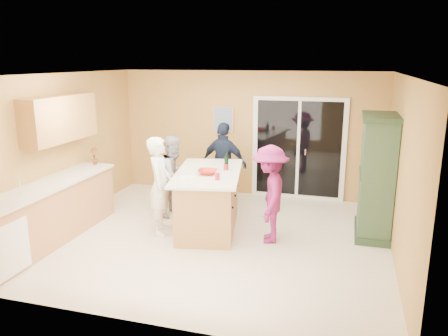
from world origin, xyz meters
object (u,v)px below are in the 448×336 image
(woman_grey, at_px, (174,175))
(kitchen_island, at_px, (209,202))
(green_hutch, at_px, (377,178))
(woman_navy, at_px, (224,164))
(woman_white, at_px, (160,186))
(woman_magenta, at_px, (270,194))

(woman_grey, bearing_deg, kitchen_island, -112.79)
(green_hutch, height_order, woman_navy, green_hutch)
(woman_white, height_order, woman_magenta, woman_white)
(woman_navy, xyz_separation_m, woman_magenta, (1.19, -1.57, -0.05))
(woman_grey, distance_m, woman_navy, 1.08)
(woman_navy, bearing_deg, woman_magenta, 138.32)
(kitchen_island, relative_size, woman_navy, 1.27)
(green_hutch, bearing_deg, woman_magenta, -156.16)
(woman_white, bearing_deg, kitchen_island, -78.25)
(woman_magenta, bearing_deg, woman_grey, -121.24)
(woman_white, bearing_deg, green_hutch, -90.49)
(kitchen_island, distance_m, green_hutch, 2.77)
(woman_grey, xyz_separation_m, woman_navy, (0.72, 0.80, 0.08))
(green_hutch, distance_m, woman_magenta, 1.76)
(kitchen_island, bearing_deg, green_hutch, -0.34)
(kitchen_island, bearing_deg, woman_magenta, -21.96)
(green_hutch, bearing_deg, woman_white, -165.95)
(woman_white, xyz_separation_m, woman_navy, (0.60, 1.71, 0.01))
(woman_navy, height_order, woman_magenta, woman_navy)
(woman_white, bearing_deg, woman_navy, -33.85)
(woman_white, height_order, woman_navy, woman_navy)
(woman_white, bearing_deg, woman_grey, -6.92)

